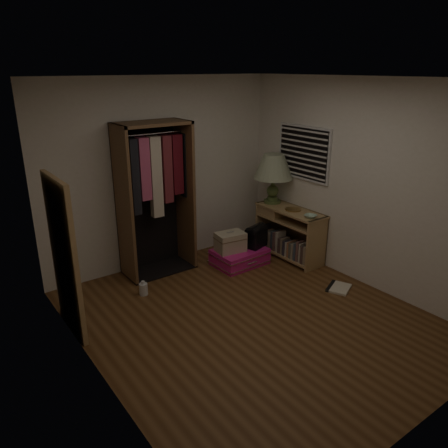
% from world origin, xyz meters
% --- Properties ---
extents(ground, '(4.00, 4.00, 0.00)m').
position_xyz_m(ground, '(0.00, 0.00, 0.00)').
color(ground, '#553218').
rests_on(ground, ground).
extents(room_walls, '(3.52, 4.02, 2.60)m').
position_xyz_m(room_walls, '(0.08, 0.04, 1.50)').
color(room_walls, silver).
rests_on(room_walls, ground).
extents(console_bookshelf, '(0.42, 1.12, 0.75)m').
position_xyz_m(console_bookshelf, '(1.54, 1.04, 0.39)').
color(console_bookshelf, '#A17D4E').
rests_on(console_bookshelf, ground).
extents(open_wardrobe, '(1.01, 0.50, 2.05)m').
position_xyz_m(open_wardrobe, '(-0.22, 1.77, 1.21)').
color(open_wardrobe, brown).
rests_on(open_wardrobe, ground).
extents(floor_mirror, '(0.06, 0.80, 1.70)m').
position_xyz_m(floor_mirror, '(-1.70, 1.00, 0.85)').
color(floor_mirror, tan).
rests_on(floor_mirror, ground).
extents(pink_suitcase, '(0.77, 0.57, 0.23)m').
position_xyz_m(pink_suitcase, '(0.78, 1.23, 0.12)').
color(pink_suitcase, '#CB1873').
rests_on(pink_suitcase, ground).
extents(train_case, '(0.44, 0.33, 0.29)m').
position_xyz_m(train_case, '(0.64, 1.26, 0.37)').
color(train_case, tan).
rests_on(train_case, pink_suitcase).
extents(black_bag, '(0.35, 0.28, 0.34)m').
position_xyz_m(black_bag, '(1.04, 1.17, 0.40)').
color(black_bag, black).
rests_on(black_bag, pink_suitcase).
extents(table_lamp, '(0.64, 0.64, 0.74)m').
position_xyz_m(table_lamp, '(1.54, 1.41, 1.29)').
color(table_lamp, '#43572A').
rests_on(table_lamp, console_bookshelf).
extents(brass_tray, '(0.26, 0.26, 0.01)m').
position_xyz_m(brass_tray, '(1.54, 0.96, 0.76)').
color(brass_tray, olive).
rests_on(brass_tray, console_bookshelf).
extents(ceramic_bowl, '(0.20, 0.20, 0.04)m').
position_xyz_m(ceramic_bowl, '(1.49, 0.57, 0.77)').
color(ceramic_bowl, '#A0C0A6').
rests_on(ceramic_bowl, console_bookshelf).
extents(white_jug, '(0.11, 0.11, 0.19)m').
position_xyz_m(white_jug, '(-0.75, 1.22, 0.08)').
color(white_jug, silver).
rests_on(white_jug, ground).
extents(floor_book, '(0.40, 0.37, 0.03)m').
position_xyz_m(floor_book, '(1.34, -0.11, 0.01)').
color(floor_book, beige).
rests_on(floor_book, ground).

